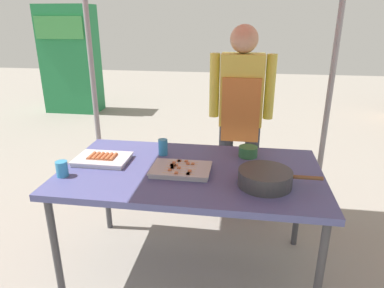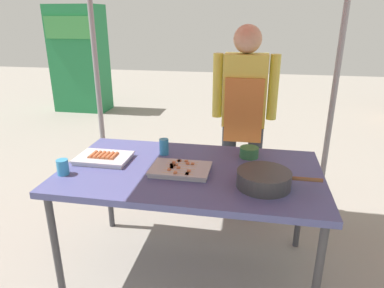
# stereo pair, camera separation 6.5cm
# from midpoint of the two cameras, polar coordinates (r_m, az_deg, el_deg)

# --- Properties ---
(ground_plane) EXTENTS (18.00, 18.00, 0.00)m
(ground_plane) POSITION_cam_midpoint_polar(r_m,az_deg,el_deg) (2.54, -0.95, -19.83)
(ground_plane) COLOR gray
(stall_table) EXTENTS (1.60, 0.90, 0.75)m
(stall_table) POSITION_cam_midpoint_polar(r_m,az_deg,el_deg) (2.16, -1.06, -5.52)
(stall_table) COLOR #4C518C
(stall_table) RESTS_ON ground
(tray_grilled_sausages) EXTENTS (0.34, 0.25, 0.05)m
(tray_grilled_sausages) POSITION_cam_midpoint_polar(r_m,az_deg,el_deg) (2.32, -15.38, -2.40)
(tray_grilled_sausages) COLOR silver
(tray_grilled_sausages) RESTS_ON stall_table
(tray_meat_skewers) EXTENTS (0.36, 0.25, 0.04)m
(tray_meat_skewers) POSITION_cam_midpoint_polar(r_m,az_deg,el_deg) (2.09, -2.75, -4.25)
(tray_meat_skewers) COLOR #ADADB2
(tray_meat_skewers) RESTS_ON stall_table
(cooking_wok) EXTENTS (0.46, 0.30, 0.09)m
(cooking_wok) POSITION_cam_midpoint_polar(r_m,az_deg,el_deg) (1.96, 11.12, -5.46)
(cooking_wok) COLOR #38383A
(cooking_wok) RESTS_ON stall_table
(condiment_bowl) EXTENTS (0.13, 0.13, 0.07)m
(condiment_bowl) POSITION_cam_midpoint_polar(r_m,az_deg,el_deg) (2.35, 8.49, -1.25)
(condiment_bowl) COLOR #33723F
(condiment_bowl) RESTS_ON stall_table
(drink_cup_near_edge) EXTENTS (0.06, 0.06, 0.11)m
(drink_cup_near_edge) POSITION_cam_midpoint_polar(r_m,az_deg,el_deg) (2.35, -5.61, -0.52)
(drink_cup_near_edge) COLOR #338CBF
(drink_cup_near_edge) RESTS_ON stall_table
(drink_cup_by_wok) EXTENTS (0.07, 0.07, 0.09)m
(drink_cup_by_wok) POSITION_cam_midpoint_polar(r_m,az_deg,el_deg) (2.18, -21.54, -3.86)
(drink_cup_by_wok) COLOR #338CBF
(drink_cup_by_wok) RESTS_ON stall_table
(vendor_woman) EXTENTS (0.52, 0.23, 1.59)m
(vendor_woman) POSITION_cam_midpoint_polar(r_m,az_deg,el_deg) (2.85, 7.44, 5.94)
(vendor_woman) COLOR #333842
(vendor_woman) RESTS_ON ground
(neighbor_stall_right) EXTENTS (0.94, 0.54, 1.84)m
(neighbor_stall_right) POSITION_cam_midpoint_polar(r_m,az_deg,el_deg) (6.65, -19.75, 13.02)
(neighbor_stall_right) COLOR #237F47
(neighbor_stall_right) RESTS_ON ground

